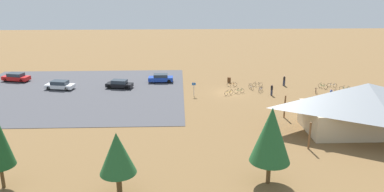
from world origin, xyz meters
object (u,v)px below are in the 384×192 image
object	(u,v)px
trash_bin	(229,80)
lot_sign	(194,87)
bicycle_blue_yard_left	(261,90)
visitor_near_lot	(272,90)
bicycle_black_edge_south	(258,84)
car_red_front_row	(16,77)
visitor_crossing_yard	(284,80)
bike_pavilion	(365,104)
bicycle_green_yard_center	(239,91)
car_white_near_entry	(60,85)
visitor_at_bikes	(331,94)
bicycle_orange_back_row	(232,84)
car_blue_end_stall	(161,78)
bicycle_yellow_yard_front	(229,93)
bicycle_teal_lone_east	(345,89)
bicycle_purple_near_porch	(335,93)
bicycle_green_by_bin	(323,86)
bicycle_red_near_sign	(316,91)
car_black_second_row	(119,84)
pine_west	(117,153)
bicycle_white_lone_west	(332,85)
pine_far_west	(271,135)
bicycle_silver_yard_right	(251,87)

from	to	relation	value
trash_bin	lot_sign	size ratio (longest dim) A/B	0.41
trash_bin	bicycle_blue_yard_left	size ratio (longest dim) A/B	0.59
bicycle_blue_yard_left	visitor_near_lot	xyz separation A→B (m)	(-1.27, 1.90, 0.55)
bicycle_black_edge_south	car_red_front_row	bearing A→B (deg)	-6.64
visitor_crossing_yard	bike_pavilion	bearing A→B (deg)	100.99
bicycle_green_yard_center	car_red_front_row	size ratio (longest dim) A/B	0.34
car_white_near_entry	visitor_at_bikes	size ratio (longest dim) A/B	2.87
trash_bin	lot_sign	distance (m)	10.08
car_white_near_entry	bicycle_orange_back_row	bearing A→B (deg)	-178.70
car_blue_end_stall	visitor_near_lot	size ratio (longest dim) A/B	2.40
bicycle_yellow_yard_front	bicycle_black_edge_south	bearing A→B (deg)	-139.27
bicycle_blue_yard_left	bicycle_teal_lone_east	bearing A→B (deg)	-179.81
bicycle_teal_lone_east	bicycle_purple_near_porch	size ratio (longest dim) A/B	1.13
bicycle_green_yard_center	car_blue_end_stall	distance (m)	14.43
car_white_near_entry	lot_sign	bearing A→B (deg)	168.43
bicycle_teal_lone_east	visitor_at_bikes	bearing A→B (deg)	47.15
bicycle_green_by_bin	bicycle_red_near_sign	size ratio (longest dim) A/B	0.79
bike_pavilion	car_black_second_row	size ratio (longest dim) A/B	3.61
bicycle_orange_back_row	car_black_second_row	xyz separation A→B (m)	(18.62, 0.34, 0.37)
pine_west	bicycle_white_lone_west	distance (m)	43.72
bicycle_yellow_yard_front	bike_pavilion	bearing A→B (deg)	133.10
pine_west	bicycle_green_by_bin	size ratio (longest dim) A/B	4.09
bike_pavilion	bicycle_orange_back_row	world-z (taller)	bike_pavilion
bicycle_green_yard_center	bicycle_yellow_yard_front	bearing A→B (deg)	27.36
bicycle_green_by_bin	bicycle_blue_yard_left	size ratio (longest dim) A/B	0.89
lot_sign	bicycle_green_by_bin	bearing A→B (deg)	-171.17
bicycle_black_edge_south	lot_sign	bearing A→B (deg)	24.45
trash_bin	car_blue_end_stall	bearing A→B (deg)	-2.56
bicycle_green_by_bin	bicycle_orange_back_row	xyz separation A→B (m)	(14.70, -1.75, -0.02)
bicycle_blue_yard_left	visitor_near_lot	distance (m)	2.35
visitor_at_bikes	car_blue_end_stall	bearing A→B (deg)	-23.01
visitor_crossing_yard	pine_far_west	bearing A→B (deg)	72.21
bicycle_silver_yard_right	visitor_crossing_yard	world-z (taller)	visitor_crossing_yard
car_black_second_row	bicycle_silver_yard_right	bearing A→B (deg)	175.91
bicycle_blue_yard_left	visitor_at_bikes	distance (m)	10.50
trash_bin	car_white_near_entry	size ratio (longest dim) A/B	0.19
pine_far_west	car_blue_end_stall	world-z (taller)	pine_far_west
lot_sign	bicycle_purple_near_porch	bearing A→B (deg)	178.94
bicycle_orange_back_row	car_white_near_entry	distance (m)	28.18
visitor_near_lot	bicycle_green_yard_center	bearing A→B (deg)	-15.39
car_red_front_row	visitor_at_bikes	distance (m)	52.47
car_red_front_row	visitor_at_bikes	size ratio (longest dim) A/B	2.94
bicycle_yellow_yard_front	visitor_crossing_yard	xyz separation A→B (m)	(-9.98, -5.00, 0.52)
trash_bin	car_blue_end_stall	distance (m)	11.87
car_red_front_row	bicycle_white_lone_west	bearing A→B (deg)	173.87
bike_pavilion	bicycle_green_by_bin	world-z (taller)	bike_pavilion
bicycle_black_edge_south	bicycle_green_yard_center	bearing A→B (deg)	45.69
bicycle_red_near_sign	bicycle_black_edge_south	size ratio (longest dim) A/B	1.03
bicycle_orange_back_row	bicycle_silver_yard_right	bearing A→B (deg)	146.55
bicycle_purple_near_porch	car_black_second_row	bearing A→B (deg)	-8.62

